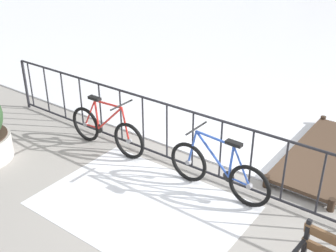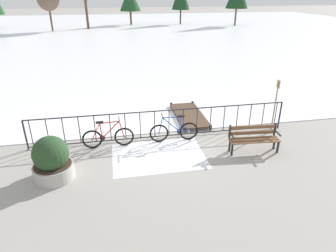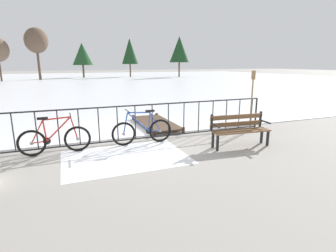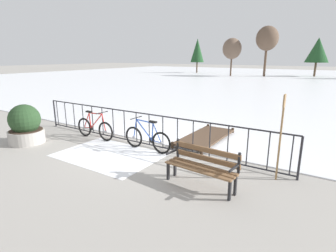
% 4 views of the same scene
% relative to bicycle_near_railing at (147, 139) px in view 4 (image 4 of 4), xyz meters
% --- Properties ---
extents(ground_plane, '(160.00, 160.00, 0.00)m').
position_rel_bicycle_near_railing_xyz_m(ground_plane, '(-0.38, 0.28, -0.37)').
color(ground_plane, '#9E9991').
extents(frozen_pond, '(80.00, 56.00, 0.03)m').
position_rel_bicycle_near_railing_xyz_m(frozen_pond, '(-0.38, 28.68, -0.35)').
color(frozen_pond, white).
rests_on(frozen_pond, ground).
extents(snow_patch, '(2.91, 2.04, 0.01)m').
position_rel_bicycle_near_railing_xyz_m(snow_patch, '(-0.70, -0.92, -0.36)').
color(snow_patch, white).
rests_on(snow_patch, ground).
extents(railing_fence, '(9.06, 0.06, 1.07)m').
position_rel_bicycle_near_railing_xyz_m(railing_fence, '(-0.38, 0.28, 0.19)').
color(railing_fence, '#232328').
rests_on(railing_fence, ground).
extents(bicycle_near_railing, '(1.71, 0.52, 0.97)m').
position_rel_bicycle_near_railing_xyz_m(bicycle_near_railing, '(0.00, 0.00, 0.00)').
color(bicycle_near_railing, black).
rests_on(bicycle_near_railing, ground).
extents(bicycle_second, '(1.71, 0.52, 0.97)m').
position_rel_bicycle_near_railing_xyz_m(bicycle_second, '(-2.25, -0.02, 0.00)').
color(bicycle_second, black).
rests_on(bicycle_second, ground).
extents(park_bench, '(1.63, 0.61, 0.89)m').
position_rel_bicycle_near_railing_xyz_m(park_bench, '(2.39, -1.15, 0.14)').
color(park_bench, brown).
rests_on(park_bench, ground).
extents(planter_with_shrub, '(1.10, 1.10, 1.28)m').
position_rel_bicycle_near_railing_xyz_m(planter_with_shrub, '(-3.76, -1.57, 0.21)').
color(planter_with_shrub, '#ADA8A0').
rests_on(planter_with_shrub, ground).
extents(oar_upright, '(0.04, 0.16, 1.98)m').
position_rel_bicycle_near_railing_xyz_m(oar_upright, '(3.70, 0.03, 0.77)').
color(oar_upright, '#937047').
rests_on(oar_upright, ground).
extents(wooden_dock, '(1.10, 2.71, 0.20)m').
position_rel_bicycle_near_railing_xyz_m(wooden_dock, '(1.03, 1.88, -0.25)').
color(wooden_dock, '#4C3828').
rests_on(wooden_dock, ground).
extents(tree_west_mid, '(3.04, 3.04, 5.22)m').
position_rel_bicycle_near_railing_xyz_m(tree_west_mid, '(1.19, 36.72, 3.18)').
color(tree_west_mid, brown).
rests_on(tree_west_mid, ground).
extents(tree_centre, '(2.24, 2.24, 5.57)m').
position_rel_bicycle_near_railing_xyz_m(tree_centre, '(-16.39, 35.36, 3.28)').
color(tree_centre, brown).
rests_on(tree_centre, ground).
extents(tree_east_mid, '(2.95, 2.95, 6.71)m').
position_rel_bicycle_near_railing_xyz_m(tree_east_mid, '(-4.72, 33.05, 4.68)').
color(tree_east_mid, brown).
rests_on(tree_east_mid, ground).
extents(tree_extra, '(2.59, 2.59, 5.20)m').
position_rel_bicycle_near_railing_xyz_m(tree_extra, '(-8.96, 31.36, 3.39)').
color(tree_extra, brown).
rests_on(tree_extra, ground).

